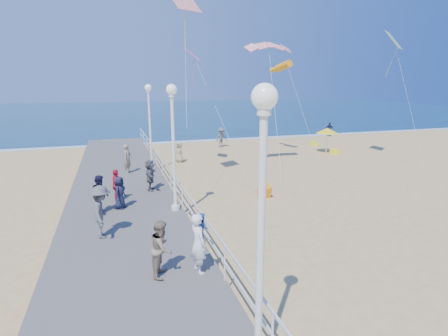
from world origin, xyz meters
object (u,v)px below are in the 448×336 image
object	(u,v)px
toddler_held	(202,228)
box_kite	(264,192)
lamp_post_mid	(173,135)
spectator_6	(128,159)
beach_walker_b	(329,129)
lamp_post_near	(262,205)
beach_walker_c	(179,152)
spectator_3	(116,185)
spectator_2	(101,212)
spectator_1	(162,248)
lamp_post_far	(150,117)
spectator_7	(100,194)
beach_chair_right	(314,143)
beach_chair_left	(334,151)
beach_walker_a	(221,137)
spectator_4	(120,193)
beach_umbrella	(327,131)
spectator_5	(150,175)
woman_holding_toddler	(198,243)

from	to	relation	value
toddler_held	box_kite	distance (m)	8.43
lamp_post_mid	spectator_6	world-z (taller)	lamp_post_mid
beach_walker_b	box_kite	size ratio (longest dim) A/B	2.59
lamp_post_mid	box_kite	distance (m)	6.10
spectator_6	box_kite	size ratio (longest dim) A/B	2.96
lamp_post_near	beach_walker_c	distance (m)	20.45
spectator_3	toddler_held	bearing A→B (deg)	-153.89
spectator_3	beach_walker_c	world-z (taller)	spectator_3
lamp_post_mid	beach_walker_c	xyz separation A→B (m)	(2.29, 11.12, -2.90)
lamp_post_near	spectator_2	bearing A→B (deg)	112.71
spectator_1	box_kite	world-z (taller)	spectator_1
beach_walker_b	lamp_post_far	bearing A→B (deg)	69.82
spectator_7	spectator_2	bearing A→B (deg)	168.55
spectator_1	beach_chair_right	size ratio (longest dim) A/B	2.97
beach_chair_left	beach_chair_right	world-z (taller)	same
spectator_7	lamp_post_far	bearing A→B (deg)	-33.50
lamp_post_far	beach_walker_a	world-z (taller)	lamp_post_far
beach_chair_left	spectator_4	bearing A→B (deg)	-151.58
spectator_2	beach_walker_c	distance (m)	14.09
spectator_2	spectator_6	size ratio (longest dim) A/B	1.06
lamp_post_mid	beach_walker_a	xyz separation A→B (m)	(7.21, 16.35, -2.74)
beach_walker_b	spectator_7	bearing A→B (deg)	81.42
beach_walker_b	beach_walker_c	world-z (taller)	beach_walker_b
beach_walker_c	box_kite	distance (m)	9.99
beach_chair_left	beach_chair_right	xyz separation A→B (m)	(0.52, 4.06, 0.00)
spectator_4	spectator_7	world-z (taller)	spectator_7
lamp_post_mid	beach_umbrella	bearing A→B (deg)	36.42
beach_chair_left	beach_chair_right	size ratio (longest dim) A/B	1.00
lamp_post_near	beach_umbrella	xyz separation A→B (m)	(14.90, 19.99, -1.75)
lamp_post_mid	spectator_5	world-z (taller)	lamp_post_mid
beach_walker_c	beach_chair_left	world-z (taller)	beach_walker_c
spectator_1	toddler_held	bearing A→B (deg)	-69.86
spectator_3	spectator_4	size ratio (longest dim) A/B	1.05
lamp_post_near	beach_chair_left	world-z (taller)	lamp_post_near
lamp_post_mid	spectator_4	xyz separation A→B (m)	(-2.26, 0.94, -2.54)
lamp_post_near	woman_holding_toddler	bearing A→B (deg)	94.24
spectator_2	beach_walker_b	xyz separation A→B (m)	(23.92, 21.43, -0.57)
box_kite	beach_umbrella	world-z (taller)	beach_umbrella
woman_holding_toddler	toddler_held	bearing A→B (deg)	-57.88
lamp_post_near	spectator_6	size ratio (longest dim) A/B	2.99
spectator_4	toddler_held	bearing A→B (deg)	-134.47
beach_walker_a	toddler_held	bearing A→B (deg)	-129.10
spectator_5	beach_walker_a	xyz separation A→B (m)	(7.91, 13.08, -0.28)
lamp_post_mid	spectator_2	distance (m)	4.23
lamp_post_far	beach_walker_a	size ratio (longest dim) A/B	2.88
spectator_6	spectator_3	bearing A→B (deg)	-157.66
beach_walker_a	spectator_1	bearing A→B (deg)	-131.84
beach_walker_c	box_kite	world-z (taller)	beach_walker_c
spectator_5	beach_chair_left	size ratio (longest dim) A/B	2.91
beach_walker_b	beach_walker_a	bearing A→B (deg)	56.08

